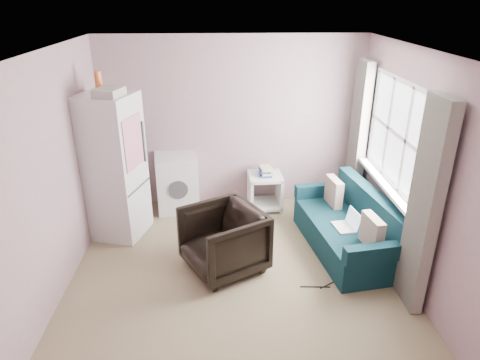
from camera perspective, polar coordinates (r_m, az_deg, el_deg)
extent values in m
cube|color=#857557|center=(4.97, -0.28, -13.58)|extent=(3.80, 4.20, 0.02)
cube|color=silver|center=(3.98, -0.35, 16.64)|extent=(3.80, 4.20, 0.02)
cube|color=gray|center=(6.31, -1.07, 7.60)|extent=(3.80, 0.02, 2.50)
cube|color=gray|center=(2.54, 1.68, -19.78)|extent=(3.80, 0.02, 2.50)
cube|color=gray|center=(4.66, -24.46, -0.58)|extent=(0.02, 4.20, 2.50)
cube|color=gray|center=(4.79, 23.19, 0.25)|extent=(0.02, 4.20, 2.50)
cube|color=white|center=(5.29, 20.35, 5.75)|extent=(0.01, 1.60, 1.20)
imported|color=black|center=(4.96, -2.23, -7.66)|extent=(1.06, 1.08, 0.84)
cube|color=silver|center=(5.72, -16.50, 1.62)|extent=(0.80, 0.80, 1.89)
cube|color=#37393D|center=(5.66, -13.31, -0.93)|extent=(0.18, 0.58, 0.02)
cube|color=#37393D|center=(5.66, -12.72, 5.02)|extent=(0.03, 0.04, 0.54)
cube|color=silver|center=(5.41, -14.03, 4.87)|extent=(0.13, 0.44, 0.65)
cylinder|color=orange|center=(5.51, -18.34, 12.32)|extent=(0.11, 0.11, 0.26)
cube|color=#9F9F96|center=(5.28, -17.08, 11.11)|extent=(0.36, 0.39, 0.10)
cube|color=silver|center=(6.42, -8.40, -0.24)|extent=(0.68, 0.68, 0.84)
cube|color=#37393D|center=(6.26, -8.60, 2.97)|extent=(0.63, 0.61, 0.05)
cylinder|color=#37393D|center=(6.14, -8.23, -1.32)|extent=(0.28, 0.06, 0.28)
cube|color=silver|center=(6.31, 3.38, 0.48)|extent=(0.51, 0.51, 0.04)
cube|color=silver|center=(6.50, 3.28, -3.16)|extent=(0.51, 0.51, 0.04)
cube|color=silver|center=(6.39, 1.36, -1.60)|extent=(0.07, 0.49, 0.54)
cube|color=silver|center=(6.45, 5.27, -1.44)|extent=(0.07, 0.49, 0.54)
cube|color=navy|center=(6.30, 3.38, 0.79)|extent=(0.17, 0.25, 0.03)
cube|color=#C1B981|center=(6.29, 3.51, 1.07)|extent=(0.19, 0.26, 0.03)
cube|color=navy|center=(6.28, 3.29, 1.35)|extent=(0.17, 0.24, 0.03)
cube|color=#C1B981|center=(6.26, 3.49, 1.59)|extent=(0.20, 0.26, 0.03)
cube|color=#0C2E38|center=(5.59, 13.77, -7.31)|extent=(1.04, 1.77, 0.37)
cube|color=#0C2E38|center=(5.54, 17.08, -3.41)|extent=(0.43, 1.67, 0.41)
cube|color=#0C2E38|center=(4.84, 18.03, -9.19)|extent=(0.80, 0.25, 0.19)
cube|color=#0C2E38|center=(6.11, 10.94, -1.30)|extent=(0.80, 0.25, 0.19)
cube|color=tan|center=(5.02, 17.19, -6.63)|extent=(0.17, 0.38, 0.37)
cube|color=tan|center=(5.86, 12.39, -1.53)|extent=(0.17, 0.38, 0.37)
cube|color=silver|center=(5.39, 13.66, -6.12)|extent=(0.26, 0.34, 0.02)
cube|color=silver|center=(5.39, 14.89, -4.99)|extent=(0.10, 0.31, 0.20)
cube|color=white|center=(5.48, 18.77, -0.49)|extent=(0.14, 1.70, 0.04)
cube|color=white|center=(5.49, 19.30, -0.20)|extent=(0.02, 1.68, 0.05)
cube|color=white|center=(5.29, 20.17, 5.76)|extent=(0.02, 1.68, 0.05)
cube|color=white|center=(5.15, 21.11, 12.10)|extent=(0.02, 1.68, 0.05)
cube|color=white|center=(4.60, 23.73, 2.60)|extent=(0.02, 0.05, 1.20)
cube|color=white|center=(5.05, 21.25, 4.80)|extent=(0.02, 0.05, 1.20)
cube|color=white|center=(5.52, 19.17, 6.63)|extent=(0.02, 0.05, 1.20)
cube|color=white|center=(6.00, 17.41, 8.16)|extent=(0.02, 0.05, 1.20)
cube|color=beige|center=(4.48, 23.33, -3.47)|extent=(0.12, 0.46, 2.18)
cube|color=beige|center=(6.34, 15.40, 5.40)|extent=(0.12, 0.46, 2.18)
cylinder|color=black|center=(5.04, 12.05, -13.31)|extent=(0.29, 0.18, 0.01)
cylinder|color=black|center=(4.96, 9.99, -13.85)|extent=(0.33, 0.04, 0.01)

